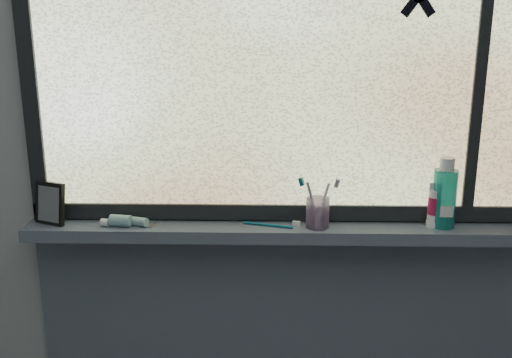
{
  "coord_description": "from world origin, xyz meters",
  "views": [
    {
      "loc": [
        -0.03,
        -0.48,
        1.63
      ],
      "look_at": [
        -0.07,
        1.05,
        1.22
      ],
      "focal_mm": 40.0,
      "sensor_mm": 36.0,
      "label": 1
    }
  ],
  "objects_px": {
    "cream_tube": "(435,204)",
    "vanity_mirror": "(50,203)",
    "mouthwash_bottle": "(445,193)",
    "toothbrush_cup": "(318,213)"
  },
  "relations": [
    {
      "from": "vanity_mirror",
      "to": "mouthwash_bottle",
      "type": "bearing_deg",
      "value": 23.39
    },
    {
      "from": "mouthwash_bottle",
      "to": "cream_tube",
      "type": "relative_size",
      "value": 1.8
    },
    {
      "from": "cream_tube",
      "to": "vanity_mirror",
      "type": "bearing_deg",
      "value": -179.97
    },
    {
      "from": "mouthwash_bottle",
      "to": "cream_tube",
      "type": "distance_m",
      "value": 0.05
    },
    {
      "from": "toothbrush_cup",
      "to": "cream_tube",
      "type": "height_order",
      "value": "cream_tube"
    },
    {
      "from": "cream_tube",
      "to": "toothbrush_cup",
      "type": "bearing_deg",
      "value": -177.6
    },
    {
      "from": "toothbrush_cup",
      "to": "mouthwash_bottle",
      "type": "xyz_separation_m",
      "value": [
        0.39,
        0.02,
        0.06
      ]
    },
    {
      "from": "vanity_mirror",
      "to": "cream_tube",
      "type": "distance_m",
      "value": 1.21
    },
    {
      "from": "vanity_mirror",
      "to": "toothbrush_cup",
      "type": "relative_size",
      "value": 1.42
    },
    {
      "from": "vanity_mirror",
      "to": "mouthwash_bottle",
      "type": "relative_size",
      "value": 0.74
    }
  ]
}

